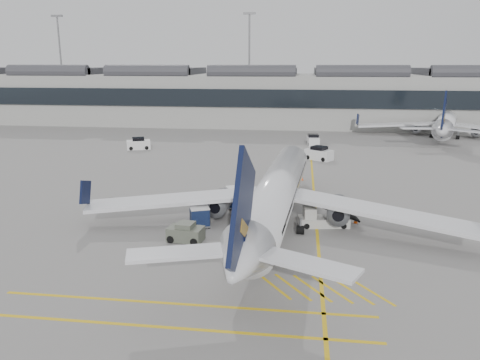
# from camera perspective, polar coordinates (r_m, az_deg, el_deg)

# --- Properties ---
(ground) EXTENTS (220.00, 220.00, 0.00)m
(ground) POSITION_cam_1_polar(r_m,az_deg,el_deg) (37.44, -6.09, -7.24)
(ground) COLOR gray
(ground) RESTS_ON ground
(terminal) EXTENTS (200.00, 20.45, 12.40)m
(terminal) POSITION_cam_1_polar(r_m,az_deg,el_deg) (106.37, 2.98, 10.12)
(terminal) COLOR #9E9E99
(terminal) RESTS_ON ground
(light_masts) EXTENTS (113.00, 0.60, 25.45)m
(light_masts) POSITION_cam_1_polar(r_m,az_deg,el_deg) (120.27, 2.77, 14.57)
(light_masts) COLOR slate
(light_masts) RESTS_ON ground
(apron_markings) EXTENTS (0.25, 60.00, 0.01)m
(apron_markings) POSITION_cam_1_polar(r_m,az_deg,el_deg) (45.93, 9.13, -3.25)
(apron_markings) COLOR gold
(apron_markings) RESTS_ON ground
(airliner_main) EXTENTS (32.59, 35.71, 9.49)m
(airliner_main) POSITION_cam_1_polar(r_m,az_deg,el_deg) (39.59, 4.41, -1.74)
(airliner_main) COLOR silver
(airliner_main) RESTS_ON ground
(airliner_far) EXTENTS (30.65, 34.00, 9.37)m
(airliner_far) POSITION_cam_1_polar(r_m,az_deg,el_deg) (95.26, 23.84, 6.43)
(airliner_far) COLOR silver
(airliner_far) RESTS_ON ground
(belt_loader) EXTENTS (5.28, 2.28, 2.11)m
(belt_loader) POSITION_cam_1_polar(r_m,az_deg,el_deg) (40.67, 9.99, -4.69)
(belt_loader) COLOR #B8B7AF
(belt_loader) RESTS_ON ground
(baggage_cart_a) EXTENTS (1.73, 1.50, 1.65)m
(baggage_cart_a) POSITION_cam_1_polar(r_m,az_deg,el_deg) (37.59, 0.97, -5.63)
(baggage_cart_a) COLOR gray
(baggage_cart_a) RESTS_ON ground
(baggage_cart_b) EXTENTS (1.76, 1.56, 1.60)m
(baggage_cart_b) POSITION_cam_1_polar(r_m,az_deg,el_deg) (42.17, -4.83, -3.49)
(baggage_cart_b) COLOR gray
(baggage_cart_b) RESTS_ON ground
(baggage_cart_c) EXTENTS (2.42, 2.25, 2.04)m
(baggage_cart_c) POSITION_cam_1_polar(r_m,az_deg,el_deg) (44.82, -0.42, -2.05)
(baggage_cart_c) COLOR gray
(baggage_cart_c) RESTS_ON ground
(baggage_cart_d) EXTENTS (2.06, 1.89, 1.77)m
(baggage_cart_d) POSITION_cam_1_polar(r_m,az_deg,el_deg) (39.76, -4.94, -4.46)
(baggage_cart_d) COLOR gray
(baggage_cart_d) RESTS_ON ground
(ramp_agent_a) EXTENTS (0.68, 0.78, 1.81)m
(ramp_agent_a) POSITION_cam_1_polar(r_m,az_deg,el_deg) (44.30, 0.07, -2.50)
(ramp_agent_a) COLOR #F95C0D
(ramp_agent_a) RESTS_ON ground
(ramp_agent_b) EXTENTS (1.04, 1.04, 1.70)m
(ramp_agent_b) POSITION_cam_1_polar(r_m,az_deg,el_deg) (40.43, 1.71, -4.24)
(ramp_agent_b) COLOR #FD5F0D
(ramp_agent_b) RESTS_ON ground
(pushback_tug) EXTENTS (2.89, 2.01, 1.51)m
(pushback_tug) POSITION_cam_1_polar(r_m,az_deg,el_deg) (36.98, -6.64, -6.42)
(pushback_tug) COLOR #52574A
(pushback_tug) RESTS_ON ground
(safety_cone_nose) EXTENTS (0.37, 0.37, 0.52)m
(safety_cone_nose) POSITION_cam_1_polar(r_m,az_deg,el_deg) (55.94, 7.57, 0.23)
(safety_cone_nose) COLOR #F24C0A
(safety_cone_nose) RESTS_ON ground
(safety_cone_engine) EXTENTS (0.36, 0.36, 0.50)m
(safety_cone_engine) POSITION_cam_1_polar(r_m,az_deg,el_deg) (42.05, 13.93, -4.79)
(safety_cone_engine) COLOR #F24C0A
(safety_cone_engine) RESTS_ON ground
(service_van_left) EXTENTS (4.09, 3.05, 1.89)m
(service_van_left) POSITION_cam_1_polar(r_m,az_deg,el_deg) (77.14, -12.27, 4.32)
(service_van_left) COLOR silver
(service_van_left) RESTS_ON ground
(service_van_mid) EXTENTS (2.17, 3.76, 1.84)m
(service_van_mid) POSITION_cam_1_polar(r_m,az_deg,el_deg) (80.10, 8.89, 4.81)
(service_van_mid) COLOR silver
(service_van_mid) RESTS_ON ground
(service_van_right) EXTENTS (4.21, 3.69, 1.95)m
(service_van_right) POSITION_cam_1_polar(r_m,az_deg,el_deg) (68.09, 9.61, 3.19)
(service_van_right) COLOR silver
(service_van_right) RESTS_ON ground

